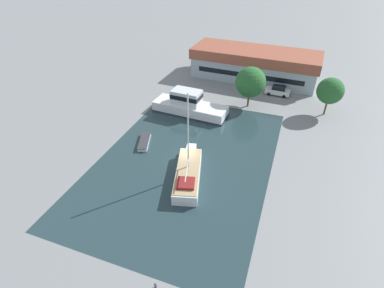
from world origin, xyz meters
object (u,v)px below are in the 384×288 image
at_px(parked_car, 278,90).
at_px(sailboat_moored, 188,173).
at_px(quay_tree_near_building, 250,82).
at_px(small_dinghy, 144,141).
at_px(motor_cruiser, 189,105).
at_px(quay_tree_by_water, 330,91).
at_px(warehouse_building, 255,64).

distance_m(parked_car, sailboat_moored, 27.83).
distance_m(quay_tree_near_building, small_dinghy, 19.97).
relative_size(parked_car, small_dinghy, 0.98).
xyz_separation_m(sailboat_moored, motor_cruiser, (-5.51, 15.06, 0.63)).
bearing_deg(quay_tree_by_water, motor_cruiser, -161.15).
bearing_deg(sailboat_moored, quay_tree_by_water, 40.15).
relative_size(quay_tree_by_water, small_dinghy, 1.37).
bearing_deg(motor_cruiser, quay_tree_by_water, -67.46).
relative_size(quay_tree_by_water, sailboat_moored, 0.57).
distance_m(parked_car, motor_cruiser, 17.36).
distance_m(quay_tree_by_water, sailboat_moored, 27.05).
bearing_deg(quay_tree_near_building, parked_car, 55.86).
bearing_deg(sailboat_moored, parked_car, 59.65).
bearing_deg(small_dinghy, motor_cruiser, 56.01).
bearing_deg(parked_car, motor_cruiser, 135.56).
bearing_deg(quay_tree_near_building, motor_cruiser, -146.38).
distance_m(quay_tree_by_water, motor_cruiser, 22.05).
distance_m(warehouse_building, sailboat_moored, 33.43).
xyz_separation_m(quay_tree_near_building, small_dinghy, (-11.34, -15.93, -4.06)).
bearing_deg(parked_car, sailboat_moored, 167.63).
relative_size(parked_car, sailboat_moored, 0.40).
relative_size(quay_tree_by_water, motor_cruiser, 0.50).
distance_m(warehouse_building, small_dinghy, 30.30).
distance_m(quay_tree_near_building, parked_car, 8.20).
height_order(warehouse_building, small_dinghy, warehouse_building).
bearing_deg(quay_tree_near_building, sailboat_moored, -98.30).
height_order(quay_tree_by_water, small_dinghy, quay_tree_by_water).
height_order(motor_cruiser, small_dinghy, motor_cruiser).
bearing_deg(quay_tree_near_building, warehouse_building, 96.55).
height_order(quay_tree_near_building, parked_car, quay_tree_near_building).
relative_size(warehouse_building, small_dinghy, 5.53).
bearing_deg(warehouse_building, parked_car, -46.58).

